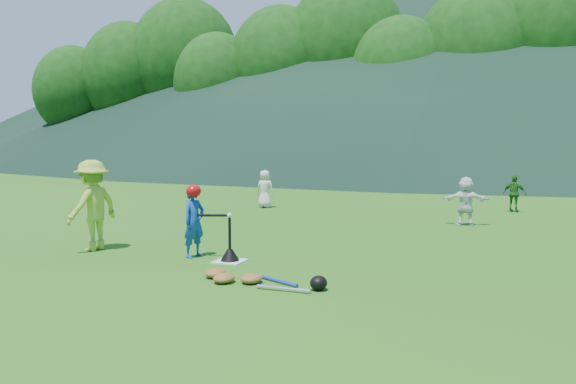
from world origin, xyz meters
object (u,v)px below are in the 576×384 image
object	(u,v)px
home_plate	(230,261)
fielder_d	(466,201)
fielder_c	(514,194)
batting_tee	(230,254)
adult_coach	(93,205)
fielder_a	(265,189)
equipment_pile	(251,278)
batter_child	(194,222)

from	to	relation	value
home_plate	fielder_d	xyz separation A→B (m)	(3.16, 5.46, 0.54)
fielder_d	fielder_c	bearing A→B (deg)	-116.69
fielder_c	batting_tee	size ratio (longest dim) A/B	1.49
home_plate	adult_coach	world-z (taller)	adult_coach
home_plate	fielder_a	size ratio (longest dim) A/B	0.41
batting_tee	equipment_pile	world-z (taller)	batting_tee
home_plate	equipment_pile	xyz separation A→B (m)	(0.89, -1.11, 0.06)
batting_tee	home_plate	bearing A→B (deg)	0.00
fielder_c	fielder_d	distance (m)	3.21
batter_child	fielder_c	distance (m)	9.72
adult_coach	fielder_c	distance (m)	10.93
fielder_a	equipment_pile	size ratio (longest dim) A/B	0.60
batting_tee	fielder_d	bearing A→B (deg)	59.91
fielder_c	equipment_pile	size ratio (longest dim) A/B	0.56
adult_coach	fielder_a	bearing A→B (deg)	-174.06
fielder_a	fielder_c	xyz separation A→B (m)	(6.69, 1.52, -0.04)
adult_coach	fielder_a	distance (m)	6.98
batting_tee	equipment_pile	size ratio (longest dim) A/B	0.38
adult_coach	fielder_c	size ratio (longest dim) A/B	1.56
home_plate	equipment_pile	distance (m)	1.43
fielder_c	fielder_a	bearing A→B (deg)	29.46
fielder_d	equipment_pile	distance (m)	6.97
fielder_d	batting_tee	xyz separation A→B (m)	(-3.16, -5.46, -0.43)
batter_child	fielder_d	distance (m)	6.60
home_plate	batting_tee	size ratio (longest dim) A/B	0.66
fielder_c	batting_tee	bearing A→B (deg)	80.26
home_plate	fielder_d	distance (m)	6.33
fielder_c	equipment_pile	distance (m)	10.17
batter_child	fielder_c	xyz separation A→B (m)	(4.92, 8.38, -0.08)
adult_coach	home_plate	bearing A→B (deg)	97.65
batter_child	batting_tee	size ratio (longest dim) A/B	1.72
home_plate	fielder_a	bearing A→B (deg)	109.55
batter_child	equipment_pile	bearing A→B (deg)	-112.07
adult_coach	fielder_c	xyz separation A→B (m)	(6.87, 8.50, -0.28)
fielder_c	batting_tee	distance (m)	9.48
home_plate	adult_coach	size ratio (longest dim) A/B	0.29
fielder_c	batter_child	bearing A→B (deg)	76.23
home_plate	adult_coach	bearing A→B (deg)	-179.82
fielder_a	fielder_d	xyz separation A→B (m)	(5.64, -1.51, 0.01)
adult_coach	equipment_pile	bearing A→B (deg)	80.21
home_plate	equipment_pile	size ratio (longest dim) A/B	0.25
home_plate	fielder_a	xyz separation A→B (m)	(-2.47, 6.97, 0.53)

